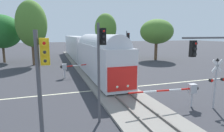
# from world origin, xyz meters

# --- Properties ---
(ground_plane) EXTENTS (220.00, 220.00, 0.00)m
(ground_plane) POSITION_xyz_m (0.00, 0.00, 0.00)
(ground_plane) COLOR #333338
(road_centre_stripe) EXTENTS (44.00, 0.20, 0.01)m
(road_centre_stripe) POSITION_xyz_m (0.00, 0.00, 0.00)
(road_centre_stripe) COLOR beige
(road_centre_stripe) RESTS_ON ground
(railway_track) EXTENTS (4.40, 80.00, 0.32)m
(railway_track) POSITION_xyz_m (0.00, 0.00, 0.10)
(railway_track) COLOR gray
(railway_track) RESTS_ON ground
(commuter_train) EXTENTS (3.04, 40.60, 5.16)m
(commuter_train) POSITION_xyz_m (0.00, 16.09, 2.78)
(commuter_train) COLOR silver
(commuter_train) RESTS_ON railway_track
(crossing_gate_near) EXTENTS (5.83, 0.40, 1.80)m
(crossing_gate_near) POSITION_xyz_m (3.61, -6.38, 1.41)
(crossing_gate_near) COLOR #B7B7BC
(crossing_gate_near) RESTS_ON ground
(crossing_signal_mast) EXTENTS (1.36, 0.44, 3.82)m
(crossing_signal_mast) POSITION_xyz_m (5.64, -7.16, 2.34)
(crossing_signal_mast) COLOR #B2B2B7
(crossing_signal_mast) RESTS_ON ground
(crossing_gate_far) EXTENTS (5.81, 0.40, 1.80)m
(crossing_gate_far) POSITION_xyz_m (-3.61, 6.38, 1.42)
(crossing_gate_far) COLOR #B7B7BC
(crossing_gate_far) RESTS_ON ground
(traffic_signal_near_left) EXTENTS (0.53, 0.38, 5.70)m
(traffic_signal_near_left) POSITION_xyz_m (-6.18, -10.09, 3.82)
(traffic_signal_near_left) COLOR #4C4C51
(traffic_signal_near_left) RESTS_ON ground
(traffic_signal_far_side) EXTENTS (0.53, 0.38, 5.96)m
(traffic_signal_far_side) POSITION_xyz_m (5.61, 9.49, 3.98)
(traffic_signal_far_side) COLOR #4C4C51
(traffic_signal_far_side) RESTS_ON ground
(traffic_signal_median) EXTENTS (0.53, 0.38, 6.19)m
(traffic_signal_median) POSITION_xyz_m (-2.96, -6.59, 4.13)
(traffic_signal_median) COLOR #4C4C51
(traffic_signal_median) RESTS_ON ground
(maple_right_background) EXTENTS (6.92, 6.92, 8.55)m
(maple_right_background) POSITION_xyz_m (15.69, 17.57, 5.94)
(maple_right_background) COLOR brown
(maple_right_background) RESTS_ON ground
(elm_centre_background) EXTENTS (5.08, 5.08, 10.19)m
(elm_centre_background) POSITION_xyz_m (6.78, 25.32, 6.73)
(elm_centre_background) COLOR brown
(elm_centre_background) RESTS_ON ground
(oak_behind_train) EXTENTS (5.19, 5.19, 11.14)m
(oak_behind_train) POSITION_xyz_m (-8.64, 18.15, 7.17)
(oak_behind_train) COLOR brown
(oak_behind_train) RESTS_ON ground
(pine_left_background) EXTENTS (7.20, 7.20, 9.09)m
(pine_left_background) POSITION_xyz_m (-14.37, 23.21, 5.92)
(pine_left_background) COLOR brown
(pine_left_background) RESTS_ON ground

